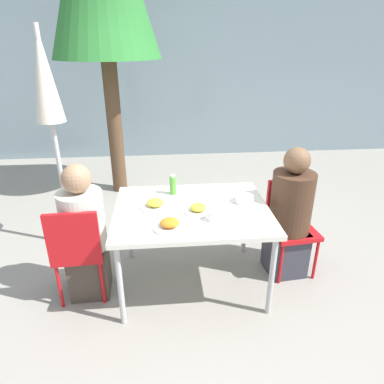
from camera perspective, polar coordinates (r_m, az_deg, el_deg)
ground_plane at (r=3.26m, az=0.00°, el=-14.67°), size 24.00×24.00×0.00m
building_facade at (r=6.44m, az=-3.39°, el=19.32°), size 10.00×0.20×3.00m
dining_table at (r=2.87m, az=0.00°, el=-3.76°), size 1.28×1.01×0.76m
chair_left at (r=2.94m, az=-18.50°, el=-8.69°), size 0.42×0.42×0.87m
person_left at (r=2.97m, az=-17.42°, el=-7.05°), size 0.35×0.35×1.18m
chair_right at (r=3.32m, az=15.99°, el=-4.35°), size 0.44×0.44×0.87m
person_right at (r=3.21m, az=15.94°, el=-4.08°), size 0.37×0.37×1.23m
closed_umbrella at (r=3.48m, az=-22.85°, el=14.13°), size 0.36×0.36×2.17m
plate_0 at (r=2.78m, az=1.03°, el=-2.85°), size 0.24×0.24×0.07m
plate_1 at (r=2.87m, az=-6.12°, el=-2.05°), size 0.26×0.26×0.07m
plate_2 at (r=2.56m, az=-3.73°, el=-5.42°), size 0.26×0.26×0.07m
bottle at (r=3.08m, az=-3.19°, el=1.18°), size 0.06×0.06×0.18m
drinking_cup at (r=2.65m, az=3.42°, el=-4.02°), size 0.07×0.07×0.08m
salad_bowl at (r=2.98m, az=8.69°, el=-1.15°), size 0.16×0.16×0.06m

